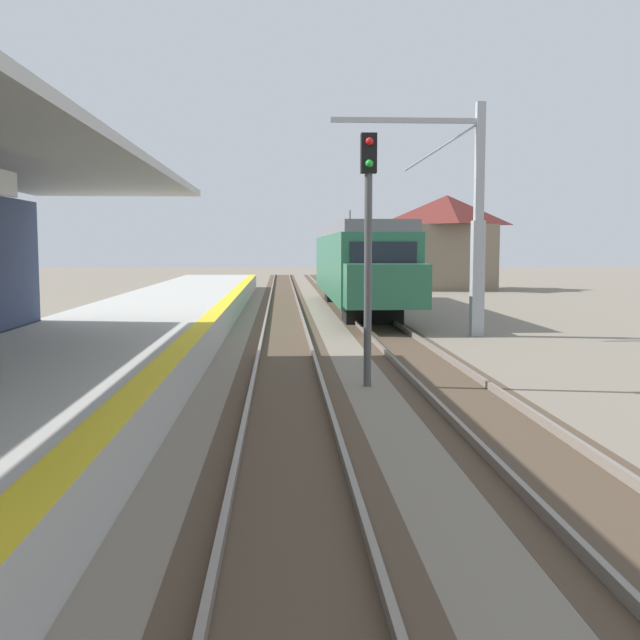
% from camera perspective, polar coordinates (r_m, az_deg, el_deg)
% --- Properties ---
extents(station_platform, '(5.00, 80.00, 0.91)m').
position_cam_1_polar(station_platform, '(15.69, -18.77, -3.77)').
color(station_platform, '#B7B5AD').
rests_on(station_platform, ground).
extents(track_pair_nearest_platform, '(2.34, 120.00, 0.16)m').
position_cam_1_polar(track_pair_nearest_platform, '(19.11, -2.56, -3.07)').
color(track_pair_nearest_platform, '#4C3D2D').
rests_on(track_pair_nearest_platform, ground).
extents(track_pair_middle, '(2.34, 120.00, 0.16)m').
position_cam_1_polar(track_pair_middle, '(19.43, 7.53, -2.97)').
color(track_pair_middle, '#4C3D2D').
rests_on(track_pair_middle, ground).
extents(approaching_train, '(2.93, 19.60, 4.76)m').
position_cam_1_polar(approaching_train, '(34.79, 2.86, 4.32)').
color(approaching_train, '#286647').
rests_on(approaching_train, ground).
extents(rail_signal_post, '(0.32, 0.34, 5.20)m').
position_cam_1_polar(rail_signal_post, '(15.68, 3.65, 6.57)').
color(rail_signal_post, '#4C4C4C').
rests_on(rail_signal_post, ground).
extents(catenary_pylon_far_side, '(5.00, 0.40, 7.50)m').
position_cam_1_polar(catenary_pylon_far_side, '(25.09, 11.15, 7.01)').
color(catenary_pylon_far_side, '#9EA3A8').
rests_on(catenary_pylon_far_side, ground).
extents(distant_trackside_house, '(6.60, 5.28, 6.40)m').
position_cam_1_polar(distant_trackside_house, '(52.65, 9.49, 5.92)').
color(distant_trackside_house, '#7F705B').
rests_on(distant_trackside_house, ground).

